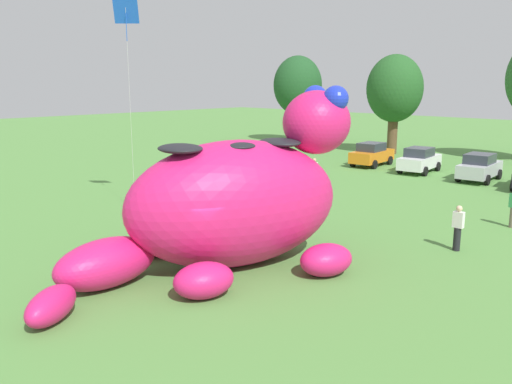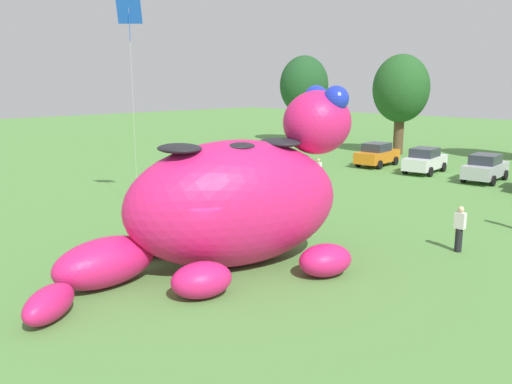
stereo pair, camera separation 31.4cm
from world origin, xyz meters
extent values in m
plane|color=#568E42|center=(0.00, 0.00, 0.00)|extent=(160.00, 160.00, 0.00)
ellipsoid|color=#E01E6B|center=(-0.06, 1.29, 2.13)|extent=(5.94, 8.38, 4.26)
ellipsoid|color=#E01E6B|center=(0.93, 4.35, 4.72)|extent=(2.90, 3.05, 2.25)
sphere|color=#1E33CC|center=(0.45, 4.86, 5.56)|extent=(0.90, 0.90, 0.90)
sphere|color=#1E33CC|center=(1.62, 4.48, 5.56)|extent=(0.90, 0.90, 0.90)
ellipsoid|color=black|center=(0.46, 2.91, 4.09)|extent=(2.04, 1.82, 0.28)
ellipsoid|color=black|center=(-0.06, 1.29, 4.09)|extent=(2.04, 1.82, 0.28)
ellipsoid|color=black|center=(-0.64, -0.52, 4.09)|extent=(2.04, 1.82, 0.28)
ellipsoid|color=#E01E6B|center=(-1.67, 4.00, 0.52)|extent=(1.80, 2.14, 1.04)
ellipsoid|color=#E01E6B|center=(2.83, 2.54, 0.52)|extent=(1.80, 2.14, 1.04)
ellipsoid|color=#E01E6B|center=(-2.78, -0.02, 0.52)|extent=(1.80, 2.14, 1.04)
ellipsoid|color=#E01E6B|center=(1.37, -1.37, 0.52)|extent=(1.80, 2.14, 1.04)
ellipsoid|color=#E01E6B|center=(-1.40, -2.86, 0.75)|extent=(1.83, 3.47, 1.49)
ellipsoid|color=#E01E6B|center=(-0.25, -5.16, 0.46)|extent=(1.84, 2.13, 0.91)
cube|color=orange|center=(-8.42, 23.29, 0.72)|extent=(2.07, 4.24, 0.80)
cube|color=#2D333D|center=(-8.41, 23.14, 1.42)|extent=(1.67, 2.10, 0.60)
cylinder|color=black|center=(-9.38, 24.48, 0.32)|extent=(0.30, 0.66, 0.64)
cylinder|color=black|center=(-7.69, 24.63, 0.32)|extent=(0.30, 0.66, 0.64)
cylinder|color=black|center=(-9.15, 21.94, 0.32)|extent=(0.30, 0.66, 0.64)
cylinder|color=black|center=(-7.46, 22.10, 0.32)|extent=(0.30, 0.66, 0.64)
cube|color=white|center=(-4.48, 23.02, 0.72)|extent=(2.19, 4.28, 0.80)
cube|color=#2D333D|center=(-4.46, 22.87, 1.42)|extent=(1.73, 2.14, 0.60)
cylinder|color=black|center=(-5.48, 24.17, 0.32)|extent=(0.32, 0.66, 0.64)
cylinder|color=black|center=(-3.79, 24.38, 0.32)|extent=(0.32, 0.66, 0.64)
cylinder|color=black|center=(-5.16, 21.65, 0.32)|extent=(0.32, 0.66, 0.64)
cylinder|color=black|center=(-3.48, 21.86, 0.32)|extent=(0.32, 0.66, 0.64)
cube|color=#B7BABF|center=(-0.27, 22.74, 0.72)|extent=(2.06, 4.23, 0.80)
cube|color=#2D333D|center=(-0.26, 22.59, 1.42)|extent=(1.67, 2.09, 0.60)
cylinder|color=black|center=(-1.23, 23.93, 0.32)|extent=(0.30, 0.66, 0.64)
cylinder|color=black|center=(0.46, 24.08, 0.32)|extent=(0.30, 0.66, 0.64)
cylinder|color=black|center=(-1.00, 21.40, 0.32)|extent=(0.30, 0.66, 0.64)
cylinder|color=black|center=(0.69, 21.55, 0.32)|extent=(0.30, 0.66, 0.64)
cylinder|color=brown|center=(-22.48, 31.55, 1.53)|extent=(0.87, 0.87, 3.06)
ellipsoid|color=#1E4C23|center=(-22.48, 31.55, 5.75)|extent=(4.89, 4.89, 5.87)
cylinder|color=brown|center=(-10.81, 30.29, 1.48)|extent=(0.84, 0.84, 2.95)
ellipsoid|color=#235623|center=(-10.81, 30.29, 5.55)|extent=(4.72, 4.72, 5.67)
cylinder|color=black|center=(4.77, 7.98, 0.44)|extent=(0.26, 0.26, 0.88)
cube|color=white|center=(4.77, 7.98, 1.18)|extent=(0.38, 0.22, 0.60)
sphere|color=beige|center=(4.77, 7.98, 1.60)|extent=(0.22, 0.22, 0.22)
cylinder|color=#2D334C|center=(-6.53, 13.94, 0.44)|extent=(0.26, 0.26, 0.88)
cube|color=white|center=(-6.53, 13.94, 1.18)|extent=(0.38, 0.22, 0.60)
sphere|color=tan|center=(-6.53, 13.94, 1.60)|extent=(0.22, 0.22, 0.22)
cylinder|color=brown|center=(-9.02, 3.14, 0.07)|extent=(0.06, 0.06, 0.15)
cylinder|color=silver|center=(-9.02, 3.14, 4.79)|extent=(0.01, 0.01, 9.28)
cube|color=blue|center=(-9.02, 3.14, 9.43)|extent=(1.13, 1.13, 1.44)
cylinder|color=blue|center=(-9.02, 3.14, 8.53)|extent=(0.03, 0.03, 1.20)
camera|label=1|loc=(12.50, -10.71, 6.15)|focal=37.25mm
camera|label=2|loc=(12.72, -10.49, 6.15)|focal=37.25mm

